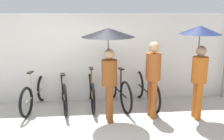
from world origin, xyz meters
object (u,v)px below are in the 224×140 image
(pedestrian_center, at_px, (153,74))
(pedestrian_trailing, at_px, (200,49))
(parked_bicycle_0, at_px, (35,94))
(parked_bicycle_1, at_px, (63,92))
(parked_bicycle_2, at_px, (91,91))
(parked_bicycle_3, at_px, (118,90))
(pedestrian_leading, at_px, (108,47))
(parked_bicycle_4, at_px, (145,90))

(pedestrian_center, distance_m, pedestrian_trailing, 1.09)
(parked_bicycle_0, distance_m, parked_bicycle_1, 0.66)
(parked_bicycle_0, relative_size, parked_bicycle_1, 0.97)
(pedestrian_center, bearing_deg, parked_bicycle_2, 140.98)
(parked_bicycle_0, bearing_deg, parked_bicycle_3, -80.04)
(parked_bicycle_2, distance_m, pedestrian_trailing, 2.67)
(pedestrian_trailing, bearing_deg, parked_bicycle_1, 165.16)
(parked_bicycle_0, distance_m, pedestrian_leading, 2.21)
(parked_bicycle_2, distance_m, parked_bicycle_3, 0.66)
(parked_bicycle_1, relative_size, pedestrian_leading, 0.91)
(parked_bicycle_0, distance_m, pedestrian_center, 2.80)
(parked_bicycle_1, height_order, parked_bicycle_2, parked_bicycle_2)
(pedestrian_trailing, bearing_deg, parked_bicycle_3, 153.16)
(parked_bicycle_0, height_order, pedestrian_trailing, pedestrian_trailing)
(parked_bicycle_3, bearing_deg, parked_bicycle_0, 79.10)
(parked_bicycle_2, height_order, parked_bicycle_4, parked_bicycle_2)
(pedestrian_center, relative_size, pedestrian_trailing, 0.83)
(parked_bicycle_0, xyz_separation_m, parked_bicycle_4, (2.65, -0.04, 0.03))
(parked_bicycle_1, height_order, parked_bicycle_3, parked_bicycle_3)
(parked_bicycle_1, bearing_deg, parked_bicycle_2, -95.56)
(parked_bicycle_2, xyz_separation_m, pedestrian_center, (1.31, -0.79, 0.59))
(parked_bicycle_2, xyz_separation_m, pedestrian_trailing, (2.26, -0.88, 1.12))
(parked_bicycle_2, relative_size, parked_bicycle_4, 0.92)
(parked_bicycle_2, relative_size, pedestrian_trailing, 0.84)
(parked_bicycle_2, bearing_deg, parked_bicycle_1, 89.60)
(parked_bicycle_3, bearing_deg, pedestrian_center, -151.09)
(parked_bicycle_2, distance_m, parked_bicycle_4, 1.33)
(pedestrian_leading, bearing_deg, parked_bicycle_4, 33.36)
(parked_bicycle_2, xyz_separation_m, pedestrian_leading, (0.36, -0.83, 1.19))
(parked_bicycle_3, xyz_separation_m, pedestrian_center, (0.65, -0.76, 0.57))
(parked_bicycle_4, bearing_deg, parked_bicycle_3, 77.77)
(parked_bicycle_1, relative_size, parked_bicycle_3, 0.97)
(parked_bicycle_0, xyz_separation_m, pedestrian_leading, (1.68, -0.78, 1.21))
(pedestrian_trailing, bearing_deg, pedestrian_center, 176.06)
(parked_bicycle_1, relative_size, parked_bicycle_2, 1.06)
(parked_bicycle_2, distance_m, pedestrian_center, 1.64)
(parked_bicycle_3, relative_size, pedestrian_trailing, 0.92)
(pedestrian_center, height_order, pedestrian_trailing, pedestrian_trailing)
(parked_bicycle_1, distance_m, parked_bicycle_2, 0.66)
(parked_bicycle_3, relative_size, pedestrian_leading, 0.94)
(parked_bicycle_4, height_order, pedestrian_center, pedestrian_center)
(parked_bicycle_0, height_order, parked_bicycle_2, parked_bicycle_2)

